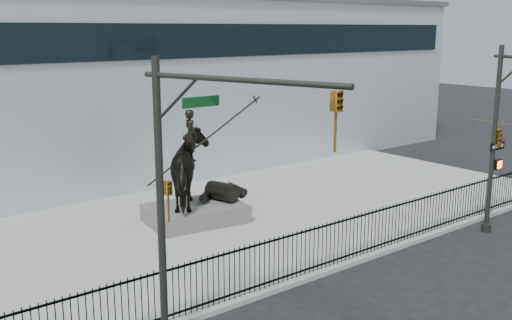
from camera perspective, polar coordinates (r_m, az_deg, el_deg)
ground at (r=19.11m, az=10.56°, el=-11.16°), size 120.00×120.00×0.00m
plaza at (r=23.91m, az=-2.23°, el=-5.87°), size 30.00×12.00×0.15m
building at (r=34.20m, az=-15.41°, el=6.82°), size 44.00×14.00×9.00m
picket_fence at (r=19.55m, az=7.88°, el=-7.66°), size 22.10×0.10×1.50m
statue_plinth at (r=23.65m, az=-5.80°, el=-5.08°), size 3.95×2.98×0.68m
equestrian_statue at (r=23.21m, az=-5.74°, el=-0.87°), size 4.64×3.20×3.96m
traffic_signal_left at (r=13.09m, az=-6.40°, el=-3.39°), size 1.52×4.84×7.00m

